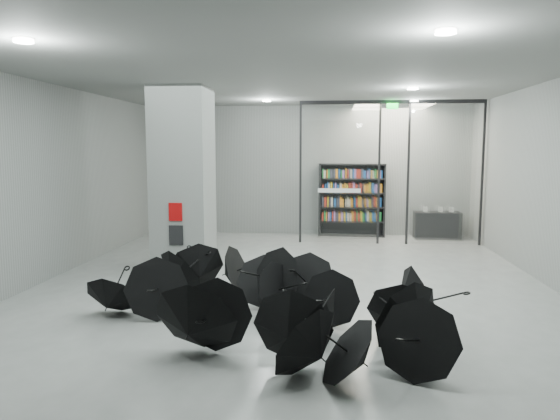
# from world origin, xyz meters

# --- Properties ---
(room) EXTENTS (14.00, 14.02, 4.01)m
(room) POSITION_xyz_m (0.00, 0.00, 2.84)
(room) COLOR gray
(room) RESTS_ON ground
(column) EXTENTS (1.20, 1.20, 4.00)m
(column) POSITION_xyz_m (-2.50, 2.00, 2.00)
(column) COLOR slate
(column) RESTS_ON ground
(fire_cabinet) EXTENTS (0.28, 0.04, 0.38)m
(fire_cabinet) POSITION_xyz_m (-2.50, 1.38, 1.35)
(fire_cabinet) COLOR #A50A07
(fire_cabinet) RESTS_ON column
(info_panel) EXTENTS (0.30, 0.03, 0.42)m
(info_panel) POSITION_xyz_m (-2.50, 1.38, 0.85)
(info_panel) COLOR black
(info_panel) RESTS_ON column
(exit_sign) EXTENTS (0.30, 0.06, 0.15)m
(exit_sign) POSITION_xyz_m (2.40, 5.30, 3.82)
(exit_sign) COLOR #0CE533
(exit_sign) RESTS_ON room
(glass_partition) EXTENTS (5.06, 0.08, 4.00)m
(glass_partition) POSITION_xyz_m (2.39, 5.50, 2.18)
(glass_partition) COLOR silver
(glass_partition) RESTS_ON ground
(bookshelf) EXTENTS (2.04, 0.50, 2.22)m
(bookshelf) POSITION_xyz_m (1.41, 6.75, 1.11)
(bookshelf) COLOR black
(bookshelf) RESTS_ON ground
(shop_counter) EXTENTS (1.36, 0.57, 0.80)m
(shop_counter) POSITION_xyz_m (3.94, 6.49, 0.40)
(shop_counter) COLOR black
(shop_counter) RESTS_ON ground
(umbrella_cluster) EXTENTS (5.67, 4.73, 1.30)m
(umbrella_cluster) POSITION_xyz_m (-0.03, -1.83, 0.30)
(umbrella_cluster) COLOR black
(umbrella_cluster) RESTS_ON ground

